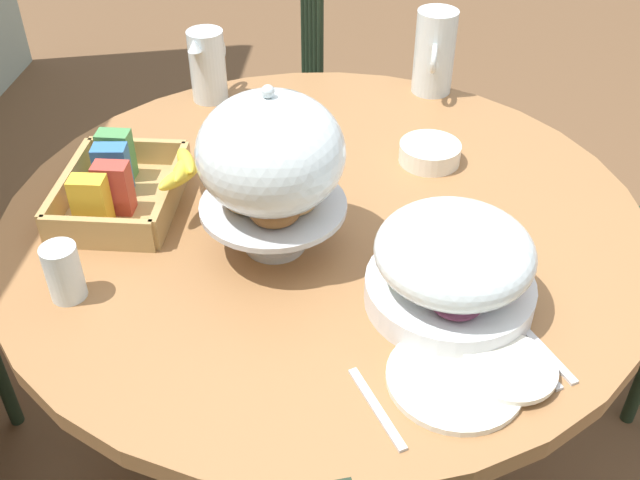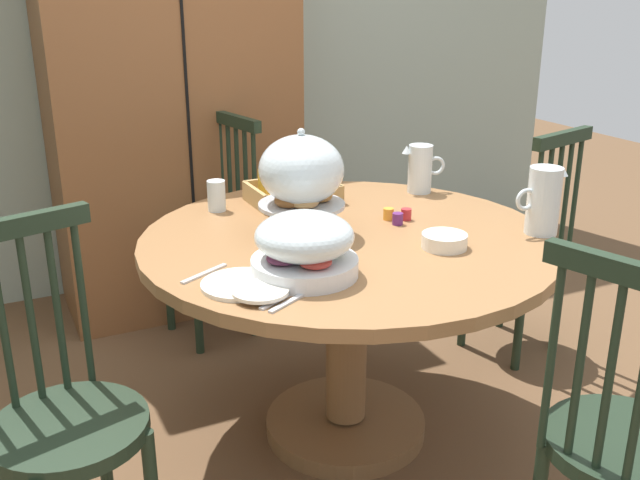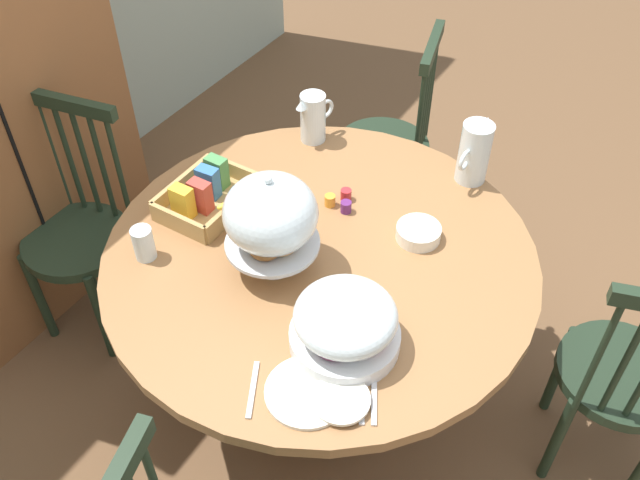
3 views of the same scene
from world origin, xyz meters
The scene contains 23 objects.
ground_plane centered at (0.00, 0.00, 0.00)m, with size 10.00×10.00×0.00m, color brown.
wall_back centered at (0.00, 1.83, 1.30)m, with size 4.80×0.06×2.60m, color #9EAD9E.
wooden_armoire centered at (-0.07, 1.50, 0.98)m, with size 1.18×0.60×1.96m.
dining_table centered at (0.12, 0.11, 0.55)m, with size 1.34×1.34×0.74m.
windsor_chair_near_window centered at (1.06, 0.34, 0.45)m, with size 0.42×0.42×0.97m.
windsor_chair_by_cabinet centered at (-0.04, 1.06, 0.45)m, with size 0.41×0.41×0.97m.
windsor_chair_facing_door centered at (-0.82, -0.14, 0.45)m, with size 0.42×0.42×0.97m.
windsor_chair_far_side centered at (0.38, -0.83, 0.45)m, with size 0.42×0.42×0.97m.
pastry_stand_with_dome centered at (0.00, 0.19, 0.94)m, with size 0.28×0.28×0.34m.
fruit_platter_covered centered at (-0.14, -0.13, 0.83)m, with size 0.30×0.30×0.18m.
orange_juice_pitcher centered at (0.61, 0.44, 0.82)m, with size 0.17×0.09×0.19m.
milk_pitcher centered at (0.70, -0.14, 0.84)m, with size 0.19×0.11×0.22m.
cereal_basket centered at (0.12, 0.53, 0.79)m, with size 0.32×0.30×0.12m.
china_plate_large centered at (-0.33, -0.13, 0.75)m, with size 0.22×0.22×0.01m, color white.
china_plate_small centered at (-0.31, -0.22, 0.76)m, with size 0.15×0.15×0.01m, color white.
cereal_bowl centered at (0.34, -0.12, 0.76)m, with size 0.14×0.14×0.04m, color white.
drinking_glass centered at (-0.17, 0.55, 0.80)m, with size 0.06×0.06×0.11m, color silver.
jam_jar_strawberry centered at (0.38, 0.16, 0.76)m, with size 0.04×0.04×0.04m, color #B7282D.
jam_jar_apricot centered at (0.33, 0.19, 0.76)m, with size 0.04×0.04×0.04m, color orange.
jam_jar_grape centered at (0.33, 0.13, 0.76)m, with size 0.04×0.04×0.04m, color #5B2366.
table_knife centered at (-0.26, -0.26, 0.74)m, with size 0.17×0.01×0.01m, color silver.
dinner_fork centered at (-0.25, -0.28, 0.74)m, with size 0.17×0.01×0.01m, color silver.
soup_spoon centered at (-0.39, -0.01, 0.74)m, with size 0.17×0.01×0.01m, color silver.
Camera 2 is at (-0.91, -1.84, 1.52)m, focal length 40.71 mm.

